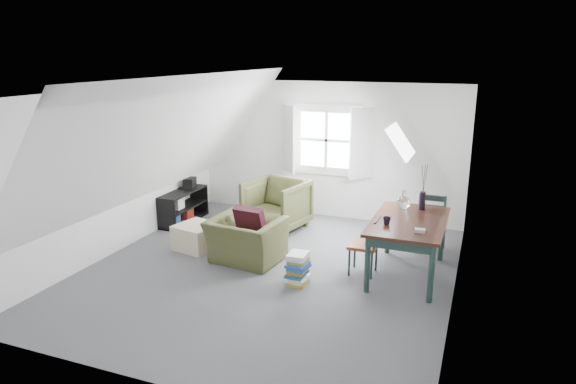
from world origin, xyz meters
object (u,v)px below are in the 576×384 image
at_px(magazine_stack, 298,269).
at_px(ottoman, 197,237).
at_px(dining_chair_far, 432,221).
at_px(dining_chair_near, 366,245).
at_px(armchair_near, 247,261).
at_px(media_shelf, 182,208).
at_px(armchair_far, 277,228).
at_px(dining_table, 409,227).

bearing_deg(magazine_stack, ottoman, 161.88).
xyz_separation_m(dining_chair_far, dining_chair_near, (-0.76, -1.17, -0.07)).
height_order(armchair_near, media_shelf, media_shelf).
height_order(armchair_far, dining_chair_far, dining_chair_far).
xyz_separation_m(dining_table, media_shelf, (-4.15, 0.85, -0.44)).
relative_size(ottoman, dining_chair_near, 0.72).
relative_size(media_shelf, magazine_stack, 2.66).
height_order(armchair_near, armchair_far, armchair_far).
bearing_deg(media_shelf, magazine_stack, -30.13).
height_order(armchair_far, magazine_stack, armchair_far).
relative_size(armchair_near, media_shelf, 0.90).
bearing_deg(armchair_far, ottoman, -108.46).
relative_size(dining_chair_far, dining_chair_near, 1.17).
distance_m(dining_table, dining_chair_far, 1.04).
relative_size(dining_chair_far, media_shelf, 0.85).
height_order(ottoman, media_shelf, media_shelf).
bearing_deg(media_shelf, ottoman, -48.09).
distance_m(armchair_far, dining_chair_far, 2.69).
relative_size(armchair_far, dining_chair_near, 1.17).
bearing_deg(ottoman, dining_chair_near, 0.35).
bearing_deg(media_shelf, dining_chair_far, 2.14).
height_order(armchair_near, dining_table, dining_table).
xyz_separation_m(dining_chair_near, magazine_stack, (-0.76, -0.65, -0.22)).
distance_m(dining_chair_far, media_shelf, 4.38).
relative_size(armchair_far, media_shelf, 0.85).
bearing_deg(dining_chair_near, dining_chair_far, 135.02).
bearing_deg(ottoman, armchair_far, 58.82).
height_order(armchair_far, dining_table, dining_table).
distance_m(ottoman, magazine_stack, 2.02).
xyz_separation_m(ottoman, magazine_stack, (1.92, -0.63, 0.02)).
distance_m(armchair_near, dining_chair_far, 2.89).
distance_m(dining_chair_near, media_shelf, 3.75).
xyz_separation_m(dining_table, magazine_stack, (-1.31, -0.81, -0.48)).
bearing_deg(armchair_near, armchair_far, -78.66).
xyz_separation_m(ottoman, dining_chair_far, (3.44, 1.18, 0.30)).
bearing_deg(dining_chair_far, dining_chair_near, 46.53).
bearing_deg(media_shelf, dining_chair_near, -15.56).
xyz_separation_m(dining_chair_near, media_shelf, (-3.61, 1.02, -0.17)).
bearing_deg(dining_chair_near, ottoman, -101.52).
xyz_separation_m(armchair_far, ottoman, (-0.80, -1.33, 0.20)).
bearing_deg(ottoman, magazine_stack, -18.12).
relative_size(armchair_near, dining_chair_far, 1.05).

